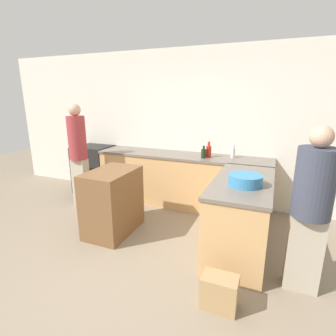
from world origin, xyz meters
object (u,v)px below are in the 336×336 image
(wine_bottle_dark, at_px, (204,153))
(person_at_peninsula, at_px, (311,206))
(range_oven, at_px, (95,169))
(vinegar_bottle_clear, at_px, (233,152))
(person_by_range, at_px, (78,152))
(mixing_bowl, at_px, (245,180))
(island_table, at_px, (113,202))
(paper_bag, at_px, (219,292))
(hot_sauce_bottle, at_px, (209,151))

(wine_bottle_dark, relative_size, person_at_peninsula, 0.12)
(range_oven, bearing_deg, vinegar_bottle_clear, 1.59)
(vinegar_bottle_clear, xyz_separation_m, person_at_peninsula, (0.99, -1.64, -0.12))
(person_by_range, height_order, person_at_peninsula, person_by_range)
(wine_bottle_dark, bearing_deg, vinegar_bottle_clear, 23.02)
(mixing_bowl, bearing_deg, range_oven, 157.74)
(island_table, bearing_deg, mixing_bowl, 1.56)
(range_oven, relative_size, mixing_bowl, 2.47)
(mixing_bowl, height_order, person_at_peninsula, person_at_peninsula)
(vinegar_bottle_clear, bearing_deg, island_table, -135.66)
(island_table, height_order, mixing_bowl, mixing_bowl)
(person_by_range, bearing_deg, person_at_peninsula, -13.61)
(island_table, relative_size, vinegar_bottle_clear, 3.96)
(island_table, height_order, person_by_range, person_by_range)
(island_table, relative_size, paper_bag, 2.78)
(person_at_peninsula, bearing_deg, vinegar_bottle_clear, 121.07)
(range_oven, relative_size, wine_bottle_dark, 4.63)
(island_table, xyz_separation_m, person_at_peninsula, (2.41, -0.26, 0.44))
(person_at_peninsula, relative_size, paper_bag, 5.04)
(mixing_bowl, bearing_deg, island_table, -178.44)
(island_table, xyz_separation_m, person_by_range, (-1.05, 0.58, 0.53))
(range_oven, xyz_separation_m, person_by_range, (0.26, -0.73, 0.52))
(island_table, height_order, vinegar_bottle_clear, vinegar_bottle_clear)
(vinegar_bottle_clear, relative_size, person_at_peninsula, 0.14)
(wine_bottle_dark, xyz_separation_m, paper_bag, (0.72, -2.03, -0.84))
(island_table, relative_size, wine_bottle_dark, 4.53)
(island_table, relative_size, hot_sauce_bottle, 3.56)
(island_table, distance_m, hot_sauce_bottle, 1.75)
(island_table, distance_m, person_at_peninsula, 2.46)
(wine_bottle_dark, height_order, hot_sauce_bottle, hot_sauce_bottle)
(wine_bottle_dark, distance_m, person_at_peninsula, 2.04)
(person_by_range, bearing_deg, vinegar_bottle_clear, 18.06)
(wine_bottle_dark, distance_m, hot_sauce_bottle, 0.11)
(person_by_range, relative_size, person_at_peninsula, 1.08)
(mixing_bowl, distance_m, wine_bottle_dark, 1.40)
(paper_bag, bearing_deg, mixing_bowl, 85.68)
(hot_sauce_bottle, height_order, person_by_range, person_by_range)
(mixing_bowl, bearing_deg, person_by_range, 169.29)
(person_at_peninsula, bearing_deg, paper_bag, -140.61)
(person_by_range, xyz_separation_m, paper_bag, (2.75, -1.42, -0.82))
(mixing_bowl, distance_m, vinegar_bottle_clear, 1.38)
(vinegar_bottle_clear, bearing_deg, mixing_bowl, -75.38)
(vinegar_bottle_clear, height_order, person_by_range, person_by_range)
(island_table, height_order, person_at_peninsula, person_at_peninsula)
(mixing_bowl, bearing_deg, hot_sauce_bottle, 120.42)
(island_table, bearing_deg, hot_sauce_bottle, 51.24)
(range_oven, xyz_separation_m, wine_bottle_dark, (2.29, -0.11, 0.53))
(person_at_peninsula, bearing_deg, mixing_bowl, 154.60)
(mixing_bowl, relative_size, person_at_peninsula, 0.23)
(hot_sauce_bottle, bearing_deg, mixing_bowl, -59.58)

